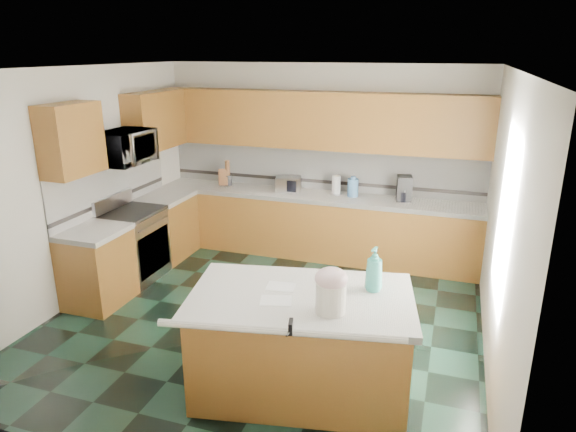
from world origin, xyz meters
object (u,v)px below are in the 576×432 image
at_px(island_top, 301,298).
at_px(coffee_maker, 404,188).
at_px(island_base, 301,346).
at_px(soap_bottle_island, 374,269).
at_px(knife_block, 223,177).
at_px(treat_jar, 331,297).
at_px(toaster_oven, 288,184).

height_order(island_top, coffee_maker, coffee_maker).
distance_m(island_base, soap_bottle_island, 0.92).
relative_size(knife_block, coffee_maker, 0.73).
relative_size(island_top, treat_jar, 7.53).
xyz_separation_m(island_base, coffee_maker, (0.50, 3.13, 0.66)).
bearing_deg(soap_bottle_island, treat_jar, -104.78).
xyz_separation_m(treat_jar, toaster_oven, (-1.44, 3.31, -0.02)).
xyz_separation_m(island_top, knife_block, (-2.16, 3.10, 0.15)).
bearing_deg(toaster_oven, island_base, -83.65).
height_order(soap_bottle_island, knife_block, soap_bottle_island).
xyz_separation_m(knife_block, coffee_maker, (2.66, 0.03, 0.04)).
distance_m(soap_bottle_island, toaster_oven, 3.30).
bearing_deg(island_base, toaster_oven, 99.64).
bearing_deg(knife_block, toaster_oven, -21.22).
bearing_deg(island_top, treat_jar, -44.61).
bearing_deg(soap_bottle_island, coffee_maker, 104.22).
xyz_separation_m(island_base, toaster_oven, (-1.14, 3.10, 0.59)).
bearing_deg(island_top, coffee_maker, 70.44).
relative_size(island_base, coffee_maker, 5.25).
bearing_deg(soap_bottle_island, toaster_oven, 134.06).
distance_m(treat_jar, toaster_oven, 3.61).
distance_m(island_top, knife_block, 3.79).
distance_m(knife_block, coffee_maker, 2.66).
xyz_separation_m(island_base, treat_jar, (0.30, -0.20, 0.61)).
relative_size(knife_block, toaster_oven, 0.70).
relative_size(island_top, soap_bottle_island, 4.81).
bearing_deg(island_top, soap_bottle_island, 16.29).
bearing_deg(coffee_maker, treat_jar, -103.12).
height_order(treat_jar, coffee_maker, coffee_maker).
distance_m(knife_block, toaster_oven, 1.02).
xyz_separation_m(island_top, toaster_oven, (-1.14, 3.10, 0.13)).
distance_m(island_base, coffee_maker, 3.24).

